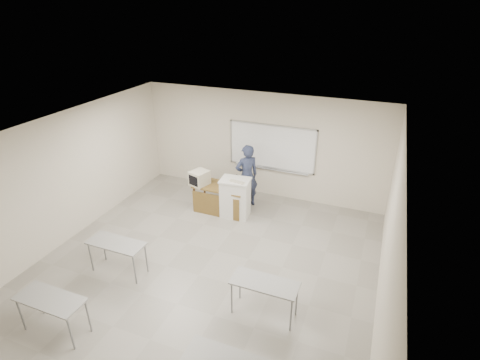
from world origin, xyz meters
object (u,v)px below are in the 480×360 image
at_px(mouse, 241,188).
at_px(keyboard, 237,182).
at_px(crt_monitor, 200,178).
at_px(laptop, 237,184).
at_px(instructor_desk, 219,195).
at_px(podium, 235,198).
at_px(presenter, 247,176).
at_px(whiteboard, 272,148).

relative_size(mouse, keyboard, 0.25).
height_order(crt_monitor, mouse, crt_monitor).
bearing_deg(laptop, instructor_desk, -125.67).
xyz_separation_m(laptop, keyboard, (0.15, -0.38, 0.26)).
relative_size(instructor_desk, crt_monitor, 3.03).
bearing_deg(instructor_desk, podium, 1.96).
xyz_separation_m(instructor_desk, presenter, (0.53, 0.65, 0.35)).
distance_m(crt_monitor, keyboard, 1.12).
bearing_deg(presenter, keyboard, 48.73).
relative_size(instructor_desk, presenter, 0.79).
relative_size(whiteboard, laptop, 7.38).
bearing_deg(keyboard, crt_monitor, -176.33).
relative_size(instructor_desk, mouse, 14.42).
distance_m(mouse, keyboard, 0.41).
bearing_deg(laptop, keyboard, -47.32).
bearing_deg(keyboard, laptop, 120.73).
relative_size(instructor_desk, laptop, 4.20).
xyz_separation_m(whiteboard, presenter, (-0.43, -0.83, -0.59)).
xyz_separation_m(keyboard, presenter, (-0.02, 0.76, -0.18)).
relative_size(crt_monitor, keyboard, 1.17).
bearing_deg(keyboard, instructor_desk, 177.49).
height_order(podium, mouse, podium).
xyz_separation_m(crt_monitor, presenter, (1.08, 0.67, -0.05)).
xyz_separation_m(crt_monitor, mouse, (1.10, 0.17, -0.17)).
bearing_deg(whiteboard, mouse, -107.28).
height_order(laptop, keyboard, keyboard).
bearing_deg(whiteboard, laptop, -114.80).
bearing_deg(podium, whiteboard, 65.68).
bearing_deg(whiteboard, presenter, -117.38).
bearing_deg(whiteboard, keyboard, -104.38).
height_order(laptop, mouse, laptop).
bearing_deg(instructor_desk, keyboard, -10.58).
height_order(crt_monitor, keyboard, crt_monitor).
bearing_deg(podium, keyboard, -57.74).
relative_size(mouse, presenter, 0.05).
bearing_deg(mouse, whiteboard, 71.67).
height_order(laptop, presenter, presenter).
relative_size(podium, mouse, 10.84).
height_order(crt_monitor, presenter, presenter).
distance_m(crt_monitor, mouse, 1.13).
relative_size(instructor_desk, podium, 1.33).
relative_size(whiteboard, keyboard, 6.23).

